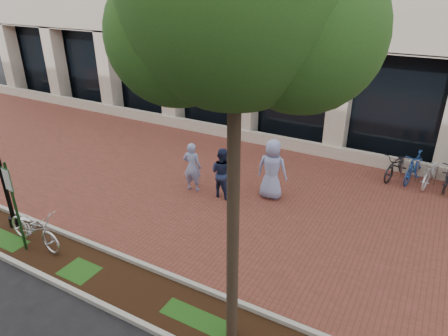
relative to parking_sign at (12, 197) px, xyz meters
The scene contains 12 objects.
ground 6.61m from the parking_sign, 58.58° to the left, with size 120.00×120.00×0.00m, color black.
brick_plaza 6.61m from the parking_sign, 58.58° to the left, with size 40.00×9.00×0.01m, color brown.
planting_strip 3.72m from the parking_sign, ahead, with size 40.00×1.50×0.01m, color black.
curb_plaza_side 3.81m from the parking_sign, 16.25° to the left, with size 40.00×0.12×0.12m, color #B3B3A9.
curb_street_side 3.72m from the parking_sign, ahead, with size 40.00×0.12×0.12m, color #B3B3A9.
parking_sign is the anchor object (origin of this frame).
street_tree 7.60m from the parking_sign, ahead, with size 3.85×3.21×7.90m.
locked_bicycle 1.12m from the parking_sign, 73.55° to the left, with size 0.70×2.02×1.06m, color silver.
pedestrian_left 5.42m from the parking_sign, 67.98° to the left, with size 0.62×0.41×1.71m, color #8B99CF.
pedestrian_mid 6.01m from the parking_sign, 58.78° to the left, with size 0.82×0.64×1.69m, color #1E294D.
pedestrian_right 7.39m from the parking_sign, 52.19° to the left, with size 0.98×0.64×2.00m, color #93A2DC.
bike_rack_cluster 13.17m from the parking_sign, 45.27° to the left, with size 3.58×1.97×1.08m.
Camera 1 is at (5.43, -10.45, 6.44)m, focal length 32.00 mm.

